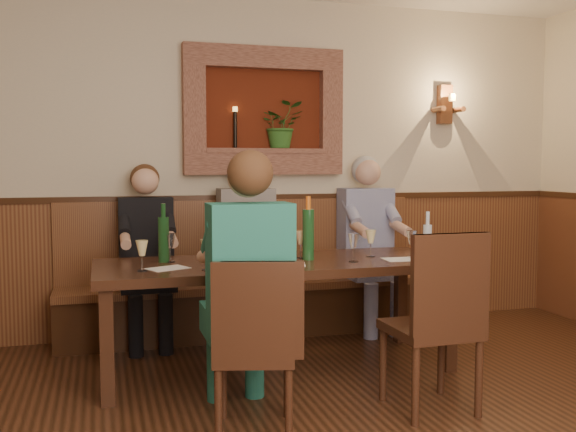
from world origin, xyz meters
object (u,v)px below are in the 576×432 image
at_px(dining_table, 276,272).
at_px(person_bench_right, 369,257).
at_px(person_bench_mid, 249,262).
at_px(chair_near_right, 431,358).
at_px(person_chair_front, 246,308).
at_px(wine_bottle_green_b, 164,238).
at_px(wine_bottle_green_a, 308,233).
at_px(spittoon_bucket, 271,240).
at_px(water_bottle, 427,241).
at_px(bench, 246,295).
at_px(person_bench_left, 147,271).
at_px(chair_near_left, 254,382).

distance_m(dining_table, person_bench_right, 1.35).
relative_size(dining_table, person_bench_mid, 1.61).
distance_m(chair_near_right, person_chair_front, 1.10).
bearing_deg(chair_near_right, wine_bottle_green_b, 139.64).
height_order(person_bench_mid, wine_bottle_green_a, person_bench_mid).
bearing_deg(spittoon_bucket, person_bench_mid, 87.26).
xyz_separation_m(wine_bottle_green_a, water_bottle, (0.77, -0.26, -0.05)).
distance_m(bench, wine_bottle_green_a, 1.15).
bearing_deg(bench, person_bench_left, -172.51).
xyz_separation_m(person_chair_front, spittoon_bucket, (0.34, 0.77, 0.28)).
distance_m(bench, chair_near_right, 2.02).
distance_m(person_bench_right, wine_bottle_green_a, 1.23).
bearing_deg(person_bench_right, person_bench_mid, -179.98).
height_order(person_bench_right, water_bottle, person_bench_right).
height_order(chair_near_left, wine_bottle_green_a, wine_bottle_green_a).
relative_size(bench, wine_bottle_green_a, 6.86).
height_order(person_chair_front, water_bottle, person_chair_front).
height_order(bench, wine_bottle_green_b, wine_bottle_green_b).
distance_m(dining_table, person_chair_front, 0.87).
xyz_separation_m(dining_table, bench, (0.00, 0.94, -0.35)).
distance_m(bench, person_bench_left, 0.85).
bearing_deg(person_bench_right, person_chair_front, -131.72).
height_order(dining_table, person_bench_right, person_bench_right).
xyz_separation_m(person_bench_left, person_bench_right, (1.86, -0.00, 0.03)).
relative_size(person_bench_right, water_bottle, 4.43).
height_order(bench, person_bench_right, person_bench_right).
distance_m(chair_near_left, wine_bottle_green_b, 1.36).
height_order(bench, wine_bottle_green_a, wine_bottle_green_a).
xyz_separation_m(bench, chair_near_right, (0.65, -1.91, -0.03)).
bearing_deg(bench, spittoon_bucket, -92.36).
height_order(dining_table, chair_near_right, chair_near_right).
relative_size(person_bench_mid, water_bottle, 4.47).
height_order(chair_near_right, person_bench_right, person_bench_right).
bearing_deg(person_bench_mid, person_bench_left, 179.81).
bearing_deg(water_bottle, wine_bottle_green_a, 161.67).
height_order(chair_near_right, person_bench_mid, person_bench_mid).
relative_size(chair_near_left, person_bench_left, 0.66).
height_order(chair_near_left, water_bottle, water_bottle).
relative_size(chair_near_right, water_bottle, 3.10).
xyz_separation_m(wine_bottle_green_a, wine_bottle_green_b, (-0.96, 0.18, -0.02)).
height_order(chair_near_right, wine_bottle_green_b, wine_bottle_green_b).
bearing_deg(wine_bottle_green_a, person_bench_mid, 104.91).
relative_size(bench, person_bench_right, 2.02).
height_order(dining_table, person_bench_mid, person_bench_mid).
distance_m(person_bench_left, water_bottle, 2.13).
distance_m(chair_near_right, person_bench_mid, 1.94).
bearing_deg(dining_table, wine_bottle_green_b, 167.37).
xyz_separation_m(dining_table, person_bench_left, (-0.80, 0.84, -0.09)).
xyz_separation_m(person_bench_right, spittoon_bucket, (-1.09, -0.84, 0.28)).
height_order(wine_bottle_green_a, wine_bottle_green_b, wine_bottle_green_a).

